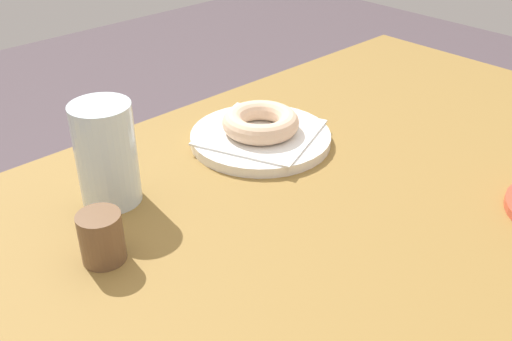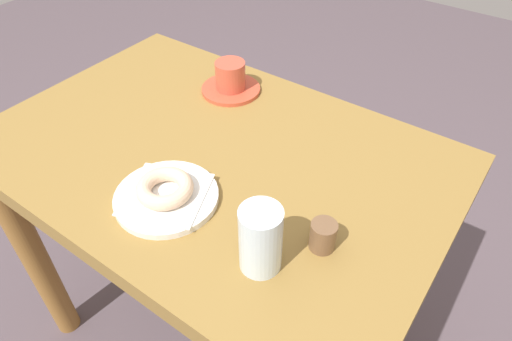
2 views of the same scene
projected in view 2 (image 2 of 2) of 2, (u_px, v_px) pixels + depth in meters
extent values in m
plane|color=#52454B|center=(227.00, 330.00, 1.46)|extent=(6.00, 6.00, 0.00)
cube|color=olive|center=(213.00, 158.00, 0.98)|extent=(0.98, 0.66, 0.05)
cylinder|color=olive|center=(35.00, 257.00, 1.25)|extent=(0.07, 0.07, 0.70)
cylinder|color=olive|center=(176.00, 151.00, 1.58)|extent=(0.07, 0.07, 0.70)
cylinder|color=olive|center=(415.00, 271.00, 1.21)|extent=(0.07, 0.07, 0.70)
cylinder|color=white|center=(167.00, 197.00, 0.85)|extent=(0.19, 0.19, 0.01)
cube|color=white|center=(166.00, 194.00, 0.84)|extent=(0.19, 0.19, 0.00)
torus|color=beige|center=(165.00, 188.00, 0.83)|extent=(0.11, 0.11, 0.03)
cylinder|color=silver|center=(261.00, 239.00, 0.71)|extent=(0.07, 0.07, 0.12)
cylinder|color=#C94B31|center=(231.00, 89.00, 1.13)|extent=(0.15, 0.15, 0.01)
cylinder|color=#C64D37|center=(230.00, 75.00, 1.11)|extent=(0.07, 0.07, 0.07)
cylinder|color=black|center=(230.00, 64.00, 1.09)|extent=(0.06, 0.06, 0.00)
cylinder|color=brown|center=(323.00, 236.00, 0.76)|extent=(0.04, 0.04, 0.05)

